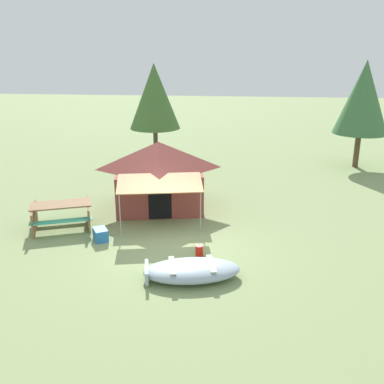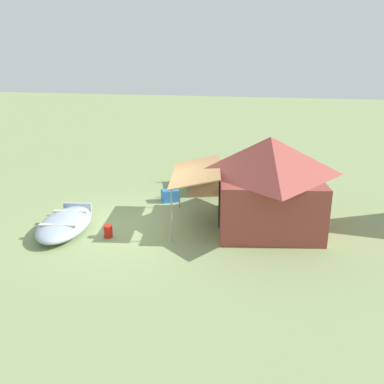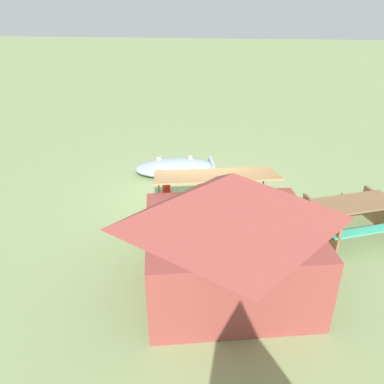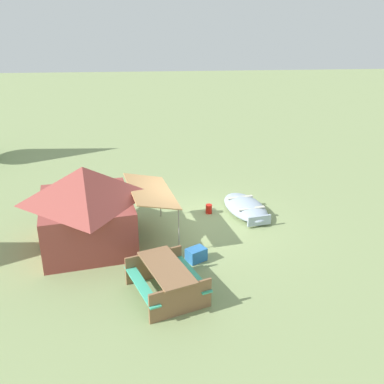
% 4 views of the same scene
% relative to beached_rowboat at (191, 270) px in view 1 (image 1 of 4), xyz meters
% --- Properties ---
extents(ground_plane, '(80.00, 80.00, 0.00)m').
position_rel_beached_rowboat_xyz_m(ground_plane, '(-0.70, 1.69, -0.22)').
color(ground_plane, '#83965F').
extents(beached_rowboat, '(2.62, 1.67, 0.41)m').
position_rel_beached_rowboat_xyz_m(beached_rowboat, '(0.00, 0.00, 0.00)').
color(beached_rowboat, '#9AABBD').
rests_on(beached_rowboat, ground_plane).
extents(canvas_cabin_tent, '(3.60, 4.33, 2.38)m').
position_rel_beached_rowboat_xyz_m(canvas_cabin_tent, '(-1.66, 4.99, 1.02)').
color(canvas_cabin_tent, brown).
rests_on(canvas_cabin_tent, ground_plane).
extents(picnic_table, '(2.26, 2.06, 0.79)m').
position_rel_beached_rowboat_xyz_m(picnic_table, '(-4.43, 2.82, 0.28)').
color(picnic_table, brown).
rests_on(picnic_table, ground_plane).
extents(cooler_box, '(0.58, 0.63, 0.36)m').
position_rel_beached_rowboat_xyz_m(cooler_box, '(-2.92, 1.97, -0.03)').
color(cooler_box, '#286BB4').
rests_on(cooler_box, ground_plane).
extents(fuel_can, '(0.30, 0.30, 0.31)m').
position_rel_beached_rowboat_xyz_m(fuel_can, '(0.10, 1.24, -0.06)').
color(fuel_can, red).
rests_on(fuel_can, ground_plane).
extents(pine_tree_back_left, '(2.47, 2.47, 4.95)m').
position_rel_beached_rowboat_xyz_m(pine_tree_back_left, '(6.73, 11.39, 3.05)').
color(pine_tree_back_left, brown).
rests_on(pine_tree_back_left, ground_plane).
extents(pine_tree_back_right, '(2.45, 2.45, 4.76)m').
position_rel_beached_rowboat_xyz_m(pine_tree_back_right, '(-2.96, 11.48, 2.99)').
color(pine_tree_back_right, '#453B33').
rests_on(pine_tree_back_right, ground_plane).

